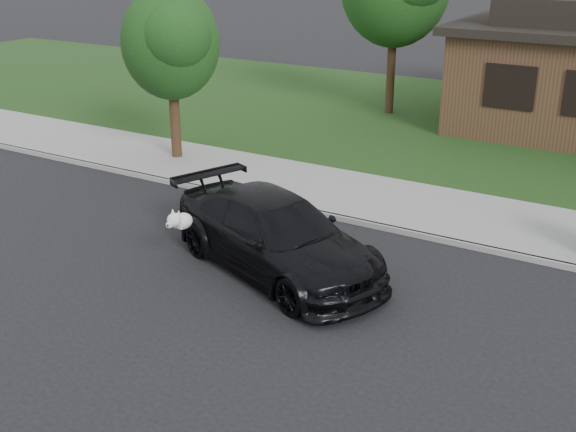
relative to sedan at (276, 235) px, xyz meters
The scene contains 6 objects.
ground 1.75m from the sedan, 24.11° to the right, with size 120.00×120.00×0.00m, color black.
sidewalk 4.63m from the sedan, 71.51° to the left, with size 60.00×3.00×0.12m, color gray.
curb 3.26m from the sedan, 62.96° to the left, with size 60.00×0.12×0.12m, color gray.
lawn 12.45m from the sedan, 83.28° to the left, with size 60.00×13.00×0.13m, color #193814.
sedan is the anchor object (origin of this frame).
tree_2 7.85m from the sedan, 143.04° to the left, with size 2.73×2.60×4.59m.
Camera 1 is at (5.04, -9.79, 5.96)m, focal length 45.00 mm.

